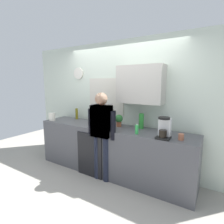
{
  "coord_description": "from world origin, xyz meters",
  "views": [
    {
      "loc": [
        1.73,
        -2.46,
        1.75
      ],
      "look_at": [
        0.06,
        0.25,
        1.23
      ],
      "focal_mm": 28.04,
      "sensor_mm": 36.0,
      "label": 1
    }
  ],
  "objects_px": {
    "cup_terracotta_mug": "(181,137)",
    "cup_white_mug": "(107,125)",
    "bottle_green_wine": "(102,116)",
    "person_guest": "(102,129)",
    "bottle_clear_soda": "(141,121)",
    "potted_plant": "(119,120)",
    "storage_canister": "(52,117)",
    "mixing_bowl": "(94,121)",
    "bottle_olive_oil": "(77,114)",
    "dish_soap": "(137,129)",
    "person_at_sink": "(102,129)",
    "coffee_maker": "(164,129)"
  },
  "relations": [
    {
      "from": "cup_terracotta_mug",
      "to": "cup_white_mug",
      "type": "bearing_deg",
      "value": 178.27
    },
    {
      "from": "bottle_green_wine",
      "to": "person_guest",
      "type": "distance_m",
      "value": 0.64
    },
    {
      "from": "bottle_clear_soda",
      "to": "potted_plant",
      "type": "bearing_deg",
      "value": -168.13
    },
    {
      "from": "potted_plant",
      "to": "bottle_clear_soda",
      "type": "bearing_deg",
      "value": 11.87
    },
    {
      "from": "cup_terracotta_mug",
      "to": "storage_canister",
      "type": "xyz_separation_m",
      "value": [
        -2.72,
        -0.07,
        0.04
      ]
    },
    {
      "from": "bottle_green_wine",
      "to": "cup_terracotta_mug",
      "type": "relative_size",
      "value": 3.26
    },
    {
      "from": "potted_plant",
      "to": "bottle_green_wine",
      "type": "bearing_deg",
      "value": 166.3
    },
    {
      "from": "bottle_green_wine",
      "to": "mixing_bowl",
      "type": "height_order",
      "value": "bottle_green_wine"
    },
    {
      "from": "bottle_clear_soda",
      "to": "cup_terracotta_mug",
      "type": "height_order",
      "value": "bottle_clear_soda"
    },
    {
      "from": "bottle_olive_oil",
      "to": "bottle_clear_soda",
      "type": "bearing_deg",
      "value": -0.64
    },
    {
      "from": "bottle_green_wine",
      "to": "cup_terracotta_mug",
      "type": "height_order",
      "value": "bottle_green_wine"
    },
    {
      "from": "storage_canister",
      "to": "person_guest",
      "type": "distance_m",
      "value": 1.43
    },
    {
      "from": "bottle_olive_oil",
      "to": "cup_white_mug",
      "type": "height_order",
      "value": "bottle_olive_oil"
    },
    {
      "from": "dish_soap",
      "to": "mixing_bowl",
      "type": "bearing_deg",
      "value": 166.17
    },
    {
      "from": "person_at_sink",
      "to": "person_guest",
      "type": "distance_m",
      "value": 0.0
    },
    {
      "from": "bottle_olive_oil",
      "to": "potted_plant",
      "type": "xyz_separation_m",
      "value": [
        1.18,
        -0.11,
        0.01
      ]
    },
    {
      "from": "coffee_maker",
      "to": "person_guest",
      "type": "xyz_separation_m",
      "value": [
        -1.06,
        -0.12,
        -0.13
      ]
    },
    {
      "from": "coffee_maker",
      "to": "cup_terracotta_mug",
      "type": "relative_size",
      "value": 3.59
    },
    {
      "from": "storage_canister",
      "to": "person_at_sink",
      "type": "bearing_deg",
      "value": -4.19
    },
    {
      "from": "storage_canister",
      "to": "bottle_green_wine",
      "type": "bearing_deg",
      "value": 21.18
    },
    {
      "from": "cup_terracotta_mug",
      "to": "person_guest",
      "type": "distance_m",
      "value": 1.31
    },
    {
      "from": "dish_soap",
      "to": "potted_plant",
      "type": "bearing_deg",
      "value": 150.08
    },
    {
      "from": "person_guest",
      "to": "bottle_clear_soda",
      "type": "bearing_deg",
      "value": -132.98
    },
    {
      "from": "storage_canister",
      "to": "dish_soap",
      "type": "bearing_deg",
      "value": 0.42
    },
    {
      "from": "potted_plant",
      "to": "storage_canister",
      "type": "xyz_separation_m",
      "value": [
        -1.54,
        -0.3,
        -0.05
      ]
    },
    {
      "from": "cup_white_mug",
      "to": "person_at_sink",
      "type": "xyz_separation_m",
      "value": [
        0.01,
        -0.21,
        -0.03
      ]
    },
    {
      "from": "bottle_clear_soda",
      "to": "potted_plant",
      "type": "xyz_separation_m",
      "value": [
        -0.42,
        -0.09,
        -0.01
      ]
    },
    {
      "from": "bottle_clear_soda",
      "to": "cup_white_mug",
      "type": "bearing_deg",
      "value": -152.9
    },
    {
      "from": "person_guest",
      "to": "bottle_green_wine",
      "type": "bearing_deg",
      "value": -51.47
    },
    {
      "from": "cup_terracotta_mug",
      "to": "person_at_sink",
      "type": "relative_size",
      "value": 0.06
    },
    {
      "from": "cup_terracotta_mug",
      "to": "potted_plant",
      "type": "bearing_deg",
      "value": 168.68
    },
    {
      "from": "potted_plant",
      "to": "storage_canister",
      "type": "height_order",
      "value": "potted_plant"
    },
    {
      "from": "person_guest",
      "to": "cup_white_mug",
      "type": "bearing_deg",
      "value": -82.28
    },
    {
      "from": "bottle_clear_soda",
      "to": "person_at_sink",
      "type": "bearing_deg",
      "value": -137.89
    },
    {
      "from": "mixing_bowl",
      "to": "person_at_sink",
      "type": "xyz_separation_m",
      "value": [
        0.47,
        -0.39,
        -0.02
      ]
    },
    {
      "from": "dish_soap",
      "to": "person_guest",
      "type": "bearing_deg",
      "value": -169.19
    },
    {
      "from": "storage_canister",
      "to": "person_at_sink",
      "type": "height_order",
      "value": "person_at_sink"
    },
    {
      "from": "potted_plant",
      "to": "dish_soap",
      "type": "relative_size",
      "value": 1.28
    },
    {
      "from": "mixing_bowl",
      "to": "storage_canister",
      "type": "bearing_deg",
      "value": -163.35
    },
    {
      "from": "bottle_green_wine",
      "to": "cup_white_mug",
      "type": "distance_m",
      "value": 0.47
    },
    {
      "from": "cup_terracotta_mug",
      "to": "coffee_maker",
      "type": "bearing_deg",
      "value": -168.27
    },
    {
      "from": "bottle_green_wine",
      "to": "mixing_bowl",
      "type": "bearing_deg",
      "value": -133.36
    },
    {
      "from": "bottle_green_wine",
      "to": "mixing_bowl",
      "type": "relative_size",
      "value": 1.36
    },
    {
      "from": "mixing_bowl",
      "to": "potted_plant",
      "type": "xyz_separation_m",
      "value": [
        0.59,
        0.02,
        0.09
      ]
    },
    {
      "from": "bottle_olive_oil",
      "to": "bottle_green_wine",
      "type": "relative_size",
      "value": 0.83
    },
    {
      "from": "coffee_maker",
      "to": "cup_white_mug",
      "type": "distance_m",
      "value": 1.08
    },
    {
      "from": "bottle_green_wine",
      "to": "cup_terracotta_mug",
      "type": "distance_m",
      "value": 1.69
    },
    {
      "from": "person_guest",
      "to": "coffee_maker",
      "type": "bearing_deg",
      "value": -168.65
    },
    {
      "from": "coffee_maker",
      "to": "storage_canister",
      "type": "relative_size",
      "value": 1.94
    },
    {
      "from": "cup_terracotta_mug",
      "to": "person_at_sink",
      "type": "bearing_deg",
      "value": -172.57
    }
  ]
}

